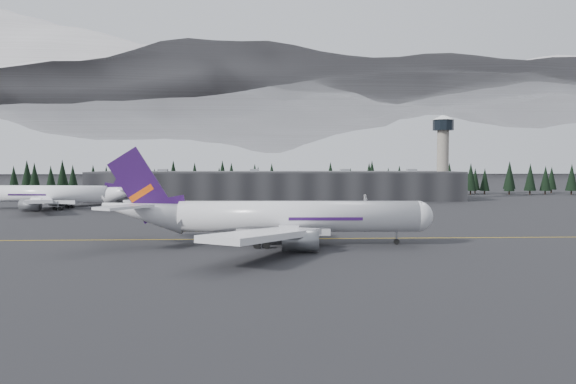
{
  "coord_description": "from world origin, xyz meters",
  "views": [
    {
      "loc": [
        -6.48,
        -122.37,
        16.47
      ],
      "look_at": [
        0.0,
        20.0,
        9.0
      ],
      "focal_mm": 35.0,
      "sensor_mm": 36.0,
      "label": 1
    }
  ],
  "objects_px": {
    "jet_parked": "(60,194)",
    "gse_vehicle_b": "(366,202)",
    "control_tower": "(443,147)",
    "terminal": "(277,186)",
    "jet_main": "(269,217)",
    "gse_vehicle_a": "(158,202)"
  },
  "relations": [
    {
      "from": "jet_main",
      "to": "gse_vehicle_b",
      "type": "xyz_separation_m",
      "value": [
        40.0,
        110.87,
        -4.9
      ]
    },
    {
      "from": "gse_vehicle_b",
      "to": "jet_parked",
      "type": "bearing_deg",
      "value": -90.94
    },
    {
      "from": "jet_parked",
      "to": "gse_vehicle_a",
      "type": "bearing_deg",
      "value": -135.33
    },
    {
      "from": "gse_vehicle_b",
      "to": "control_tower",
      "type": "bearing_deg",
      "value": 112.49
    },
    {
      "from": "terminal",
      "to": "control_tower",
      "type": "relative_size",
      "value": 4.24
    },
    {
      "from": "gse_vehicle_a",
      "to": "jet_main",
      "type": "bearing_deg",
      "value": -78.81
    },
    {
      "from": "jet_parked",
      "to": "gse_vehicle_b",
      "type": "relative_size",
      "value": 17.0
    },
    {
      "from": "control_tower",
      "to": "jet_parked",
      "type": "xyz_separation_m",
      "value": [
        -152.97,
        -49.17,
        -18.11
      ]
    },
    {
      "from": "jet_main",
      "to": "gse_vehicle_a",
      "type": "xyz_separation_m",
      "value": [
        -43.06,
        112.28,
        -4.84
      ]
    },
    {
      "from": "gse_vehicle_a",
      "to": "gse_vehicle_b",
      "type": "bearing_deg",
      "value": -10.76
    },
    {
      "from": "jet_parked",
      "to": "gse_vehicle_b",
      "type": "height_order",
      "value": "jet_parked"
    },
    {
      "from": "terminal",
      "to": "gse_vehicle_b",
      "type": "distance_m",
      "value": 42.96
    },
    {
      "from": "terminal",
      "to": "jet_main",
      "type": "distance_m",
      "value": 135.38
    },
    {
      "from": "terminal",
      "to": "gse_vehicle_b",
      "type": "xyz_separation_m",
      "value": [
        34.89,
        -24.41,
        -5.66
      ]
    },
    {
      "from": "control_tower",
      "to": "jet_main",
      "type": "height_order",
      "value": "control_tower"
    },
    {
      "from": "gse_vehicle_b",
      "to": "gse_vehicle_a",
      "type": "bearing_deg",
      "value": -102.83
    },
    {
      "from": "jet_main",
      "to": "gse_vehicle_a",
      "type": "bearing_deg",
      "value": 113.19
    },
    {
      "from": "gse_vehicle_a",
      "to": "control_tower",
      "type": "bearing_deg",
      "value": 2.13
    },
    {
      "from": "terminal",
      "to": "control_tower",
      "type": "height_order",
      "value": "control_tower"
    },
    {
      "from": "control_tower",
      "to": "jet_parked",
      "type": "bearing_deg",
      "value": -162.18
    },
    {
      "from": "control_tower",
      "to": "gse_vehicle_b",
      "type": "distance_m",
      "value": 53.65
    },
    {
      "from": "terminal",
      "to": "jet_parked",
      "type": "relative_size",
      "value": 2.51
    }
  ]
}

